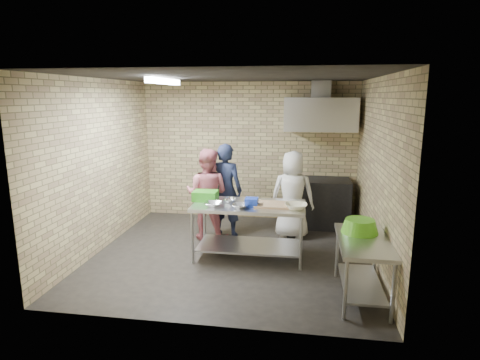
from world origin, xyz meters
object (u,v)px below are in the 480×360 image
object	(u,v)px
bottle_red	(322,118)
bottle_green	(344,119)
man_navy	(226,190)
blue_tub	(252,202)
stove	(317,203)
woman_pink	(207,194)
green_basin	(360,226)
green_crate	(205,196)
prep_table	(249,231)
side_counter	(362,269)
woman_white	(293,195)

from	to	relation	value
bottle_red	bottle_green	size ratio (longest dim) A/B	1.20
man_navy	blue_tub	bearing A→B (deg)	128.74
stove	woman_pink	world-z (taller)	woman_pink
green_basin	man_navy	distance (m)	2.66
bottle_red	green_crate	bearing A→B (deg)	-135.09
blue_tub	bottle_green	size ratio (longest dim) A/B	1.24
prep_table	man_navy	xyz separation A→B (m)	(-0.53, 0.91, 0.40)
prep_table	woman_pink	distance (m)	1.14
green_crate	man_navy	xyz separation A→B (m)	(0.17, 0.79, -0.09)
stove	green_basin	size ratio (longest dim) A/B	2.61
bottle_green	woman_pink	bearing A→B (deg)	-152.39
bottle_red	blue_tub	bearing A→B (deg)	-117.80
prep_table	stove	size ratio (longest dim) A/B	1.39
blue_tub	green_basin	distance (m)	1.62
bottle_red	bottle_green	xyz separation A→B (m)	(0.40, 0.00, -0.01)
stove	bottle_red	world-z (taller)	bottle_red
stove	man_navy	world-z (taller)	man_navy
side_counter	stove	distance (m)	2.79
green_basin	man_navy	size ratio (longest dim) A/B	0.28
green_crate	man_navy	bearing A→B (deg)	78.07
prep_table	blue_tub	bearing A→B (deg)	-63.43
man_navy	green_basin	bearing A→B (deg)	148.77
prep_table	stove	xyz separation A→B (m)	(1.07, 1.70, 0.03)
stove	bottle_green	world-z (taller)	bottle_green
bottle_red	bottle_green	bearing A→B (deg)	0.00
man_navy	woman_white	xyz separation A→B (m)	(1.16, 0.09, -0.06)
green_crate	bottle_green	bearing A→B (deg)	39.27
side_counter	bottle_green	world-z (taller)	bottle_green
green_basin	bottle_red	distance (m)	3.01
side_counter	green_basin	world-z (taller)	green_basin
blue_tub	prep_table	bearing A→B (deg)	116.57
blue_tub	woman_pink	world-z (taller)	woman_pink
prep_table	green_crate	xyz separation A→B (m)	(-0.70, 0.12, 0.49)
prep_table	side_counter	world-z (taller)	prep_table
man_navy	green_crate	bearing A→B (deg)	86.91
prep_table	blue_tub	xyz separation A→B (m)	(0.05, -0.10, 0.48)
side_counter	bottle_red	world-z (taller)	bottle_red
bottle_green	side_counter	bearing A→B (deg)	-90.00
prep_table	woman_pink	xyz separation A→B (m)	(-0.82, 0.71, 0.36)
bottle_red	bottle_green	world-z (taller)	bottle_red
woman_white	bottle_red	bearing A→B (deg)	-115.78
prep_table	green_basin	world-z (taller)	green_basin
bottle_green	prep_table	bearing A→B (deg)	-128.18
woman_white	stove	bearing A→B (deg)	-120.48
prep_table	bottle_red	xyz separation A→B (m)	(1.12, 1.94, 1.61)
prep_table	woman_white	distance (m)	1.23
stove	bottle_red	size ratio (longest dim) A/B	6.67
side_counter	woman_pink	bearing A→B (deg)	142.97
stove	blue_tub	distance (m)	2.12
stove	bottle_red	xyz separation A→B (m)	(0.05, 0.24, 1.58)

